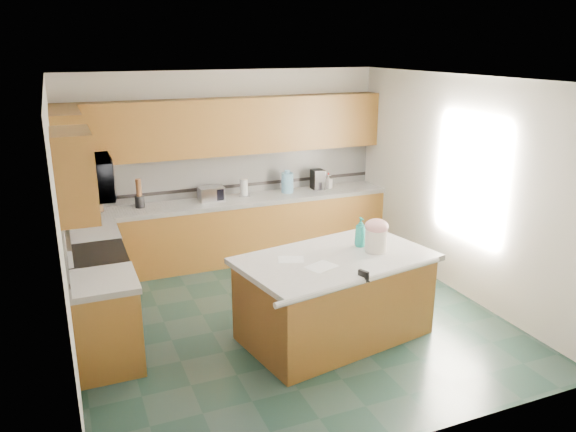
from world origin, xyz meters
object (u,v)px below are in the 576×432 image
coffee_maker (318,179)px  knife_block (96,204)px  soap_bottle_island (361,232)px  treat_jar (376,240)px  island_base (334,299)px  island_top (336,259)px  toaster_oven (211,194)px

coffee_maker → knife_block: bearing=-178.3°
soap_bottle_island → treat_jar: bearing=-62.8°
treat_jar → coffee_maker: (0.58, 2.67, 0.03)m
island_base → island_top: island_top is taller
knife_block → treat_jar: bearing=-65.0°
treat_jar → island_base: bearing=159.0°
soap_bottle_island → coffee_maker: bearing=81.3°
soap_bottle_island → toaster_oven: size_ratio=0.95×
island_top → soap_bottle_island: (0.39, 0.18, 0.19)m
island_base → toaster_oven: (-0.63, 2.62, 0.59)m
island_top → knife_block: (-2.18, 2.62, 0.15)m
island_top → toaster_oven: (-0.63, 2.62, 0.13)m
soap_bottle_island → knife_block: soap_bottle_island is taller
toaster_oven → coffee_maker: bearing=-0.1°
knife_block → island_base: bearing=-70.3°
treat_jar → soap_bottle_island: bearing=92.7°
treat_jar → island_top: bearing=159.0°
island_base → soap_bottle_island: bearing=13.9°
treat_jar → toaster_oven: 2.86m
treat_jar → knife_block: bearing=116.7°
treat_jar → coffee_maker: bearing=59.4°
island_top → treat_jar: treat_jar is taller
knife_block → coffee_maker: coffee_maker is taller
soap_bottle_island → knife_block: size_ratio=1.34×
soap_bottle_island → coffee_maker: soap_bottle_island is taller
island_base → treat_jar: treat_jar is taller
soap_bottle_island → coffee_maker: 2.56m
island_top → soap_bottle_island: soap_bottle_island is taller
island_top → toaster_oven: 2.69m
island_base → soap_bottle_island: soap_bottle_island is taller
treat_jar → soap_bottle_island: (-0.08, 0.20, 0.04)m
toaster_oven → soap_bottle_island: bearing=-68.5°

